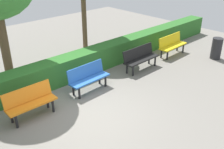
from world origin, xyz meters
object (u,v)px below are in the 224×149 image
Objects in this scene: bench_blue at (88,77)px; bench_orange at (30,101)px; trash_bin at (216,48)px; bench_yellow at (172,44)px; bench_black at (140,57)px.

bench_blue reaches higher than bench_orange.
trash_bin is at bearing 162.91° from bench_blue.
bench_yellow is 1.10× the size of bench_orange.
bench_blue is 2.08m from bench_orange.
bench_blue is (4.57, -0.01, -0.00)m from bench_yellow.
bench_orange is (2.08, 0.08, -0.00)m from bench_blue.
bench_yellow is at bearing -179.15° from bench_black.
bench_blue is at bearing -1.59° from bench_yellow.
bench_blue is at bearing -1.94° from bench_black.
bench_black is 1.80× the size of trash_bin.
bench_black is at bearing -179.09° from bench_orange.
bench_blue is 5.79m from trash_bin.
trash_bin is (-5.58, 1.53, -0.03)m from bench_blue.
bench_blue reaches higher than bench_black.
bench_yellow is 0.95× the size of bench_black.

